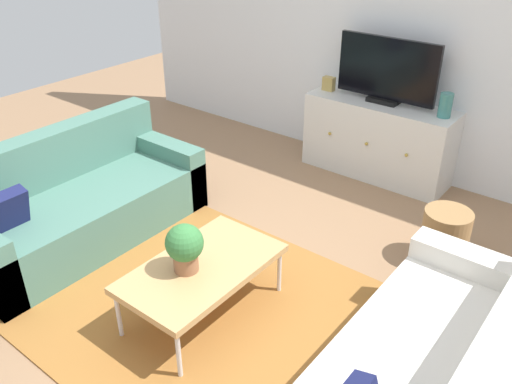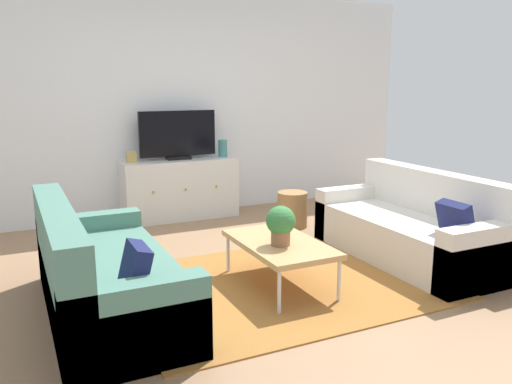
{
  "view_description": "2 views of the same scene",
  "coord_description": "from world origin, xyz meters",
  "px_view_note": "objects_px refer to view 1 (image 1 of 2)",
  "views": [
    {
      "loc": [
        1.85,
        -2.03,
        2.36
      ],
      "look_at": [
        0.0,
        0.32,
        0.68
      ],
      "focal_mm": 37.38,
      "sensor_mm": 36.0,
      "label": 1
    },
    {
      "loc": [
        -1.92,
        -3.68,
        1.62
      ],
      "look_at": [
        0.0,
        0.32,
        0.68
      ],
      "focal_mm": 36.57,
      "sensor_mm": 36.0,
      "label": 2
    }
  ],
  "objects_px": {
    "wicker_basket": "(445,236)",
    "flat_screen_tv": "(387,71)",
    "tv_console": "(378,139)",
    "glass_vase": "(445,105)",
    "couch_left_side": "(76,204)",
    "potted_plant": "(185,246)",
    "mantel_clock": "(329,84)",
    "coffee_table": "(202,269)"
  },
  "relations": [
    {
      "from": "wicker_basket",
      "to": "flat_screen_tv",
      "type": "bearing_deg",
      "value": 136.97
    },
    {
      "from": "flat_screen_tv",
      "to": "wicker_basket",
      "type": "height_order",
      "value": "flat_screen_tv"
    },
    {
      "from": "tv_console",
      "to": "flat_screen_tv",
      "type": "distance_m",
      "value": 0.65
    },
    {
      "from": "wicker_basket",
      "to": "glass_vase",
      "type": "bearing_deg",
      "value": 116.24
    },
    {
      "from": "couch_left_side",
      "to": "flat_screen_tv",
      "type": "xyz_separation_m",
      "value": [
        1.35,
        2.39,
        0.73
      ]
    },
    {
      "from": "glass_vase",
      "to": "couch_left_side",
      "type": "bearing_deg",
      "value": -128.92
    },
    {
      "from": "couch_left_side",
      "to": "potted_plant",
      "type": "distance_m",
      "value": 1.4
    },
    {
      "from": "tv_console",
      "to": "wicker_basket",
      "type": "relative_size",
      "value": 3.4
    },
    {
      "from": "potted_plant",
      "to": "mantel_clock",
      "type": "distance_m",
      "value": 2.61
    },
    {
      "from": "mantel_clock",
      "to": "wicker_basket",
      "type": "height_order",
      "value": "mantel_clock"
    },
    {
      "from": "flat_screen_tv",
      "to": "couch_left_side",
      "type": "bearing_deg",
      "value": -119.45
    },
    {
      "from": "flat_screen_tv",
      "to": "glass_vase",
      "type": "distance_m",
      "value": 0.59
    },
    {
      "from": "tv_console",
      "to": "wicker_basket",
      "type": "height_order",
      "value": "tv_console"
    },
    {
      "from": "potted_plant",
      "to": "wicker_basket",
      "type": "xyz_separation_m",
      "value": [
        1.02,
        1.6,
        -0.35
      ]
    },
    {
      "from": "couch_left_side",
      "to": "tv_console",
      "type": "relative_size",
      "value": 1.36
    },
    {
      "from": "couch_left_side",
      "to": "potted_plant",
      "type": "relative_size",
      "value": 6.01
    },
    {
      "from": "potted_plant",
      "to": "mantel_clock",
      "type": "height_order",
      "value": "mantel_clock"
    },
    {
      "from": "wicker_basket",
      "to": "coffee_table",
      "type": "bearing_deg",
      "value": -122.9
    },
    {
      "from": "potted_plant",
      "to": "wicker_basket",
      "type": "height_order",
      "value": "potted_plant"
    },
    {
      "from": "mantel_clock",
      "to": "wicker_basket",
      "type": "relative_size",
      "value": 0.32
    },
    {
      "from": "couch_left_side",
      "to": "coffee_table",
      "type": "relative_size",
      "value": 1.84
    },
    {
      "from": "potted_plant",
      "to": "mantel_clock",
      "type": "bearing_deg",
      "value": 102.82
    },
    {
      "from": "flat_screen_tv",
      "to": "tv_console",
      "type": "bearing_deg",
      "value": -90.0
    },
    {
      "from": "coffee_table",
      "to": "tv_console",
      "type": "distance_m",
      "value": 2.45
    },
    {
      "from": "potted_plant",
      "to": "glass_vase",
      "type": "distance_m",
      "value": 2.61
    },
    {
      "from": "tv_console",
      "to": "glass_vase",
      "type": "xyz_separation_m",
      "value": [
        0.56,
        0.0,
        0.46
      ]
    },
    {
      "from": "coffee_table",
      "to": "couch_left_side",
      "type": "bearing_deg",
      "value": 177.09
    },
    {
      "from": "couch_left_side",
      "to": "glass_vase",
      "type": "distance_m",
      "value": 3.1
    },
    {
      "from": "coffee_table",
      "to": "wicker_basket",
      "type": "xyz_separation_m",
      "value": [
        0.97,
        1.51,
        -0.15
      ]
    },
    {
      "from": "coffee_table",
      "to": "glass_vase",
      "type": "height_order",
      "value": "glass_vase"
    },
    {
      "from": "coffee_table",
      "to": "potted_plant",
      "type": "bearing_deg",
      "value": -115.06
    },
    {
      "from": "mantel_clock",
      "to": "tv_console",
      "type": "bearing_deg",
      "value": -0.0
    },
    {
      "from": "flat_screen_tv",
      "to": "glass_vase",
      "type": "height_order",
      "value": "flat_screen_tv"
    },
    {
      "from": "glass_vase",
      "to": "wicker_basket",
      "type": "relative_size",
      "value": 0.51
    },
    {
      "from": "couch_left_side",
      "to": "wicker_basket",
      "type": "bearing_deg",
      "value": 31.08
    },
    {
      "from": "flat_screen_tv",
      "to": "potted_plant",
      "type": "bearing_deg",
      "value": -89.73
    },
    {
      "from": "coffee_table",
      "to": "tv_console",
      "type": "bearing_deg",
      "value": 91.26
    },
    {
      "from": "glass_vase",
      "to": "mantel_clock",
      "type": "relative_size",
      "value": 1.59
    },
    {
      "from": "glass_vase",
      "to": "tv_console",
      "type": "bearing_deg",
      "value": -180.0
    },
    {
      "from": "couch_left_side",
      "to": "tv_console",
      "type": "height_order",
      "value": "couch_left_side"
    },
    {
      "from": "tv_console",
      "to": "flat_screen_tv",
      "type": "height_order",
      "value": "flat_screen_tv"
    },
    {
      "from": "couch_left_side",
      "to": "glass_vase",
      "type": "relative_size",
      "value": 9.03
    }
  ]
}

